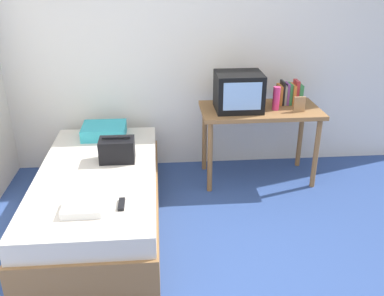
% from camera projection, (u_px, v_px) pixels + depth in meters
% --- Properties ---
extents(ground_plane, '(8.00, 8.00, 0.00)m').
position_uv_depth(ground_plane, '(222.00, 281.00, 3.01)').
color(ground_plane, '#2D4784').
extents(wall_back, '(5.20, 0.10, 2.60)m').
position_uv_depth(wall_back, '(197.00, 45.00, 4.31)').
color(wall_back, silver).
rests_on(wall_back, ground).
extents(bed, '(1.00, 2.00, 0.49)m').
position_uv_depth(bed, '(99.00, 197.00, 3.61)').
color(bed, olive).
rests_on(bed, ground).
extents(desk, '(1.16, 0.60, 0.76)m').
position_uv_depth(desk, '(260.00, 118.00, 4.18)').
color(desk, olive).
rests_on(desk, ground).
extents(tv, '(0.44, 0.39, 0.36)m').
position_uv_depth(tv, '(239.00, 92.00, 4.03)').
color(tv, black).
rests_on(tv, desk).
extents(water_bottle, '(0.07, 0.07, 0.23)m').
position_uv_depth(water_bottle, '(276.00, 98.00, 4.06)').
color(water_bottle, '#E53372').
rests_on(water_bottle, desk).
extents(book_row, '(0.24, 0.17, 0.24)m').
position_uv_depth(book_row, '(290.00, 94.00, 4.24)').
color(book_row, '#CC7233').
rests_on(book_row, desk).
extents(picture_frame, '(0.11, 0.02, 0.15)m').
position_uv_depth(picture_frame, '(299.00, 104.00, 4.02)').
color(picture_frame, '#9E754C').
rests_on(picture_frame, desk).
extents(pillow, '(0.42, 0.36, 0.12)m').
position_uv_depth(pillow, '(104.00, 131.00, 4.18)').
color(pillow, '#33A8B7').
rests_on(pillow, bed).
extents(handbag, '(0.30, 0.20, 0.22)m').
position_uv_depth(handbag, '(117.00, 150.00, 3.66)').
color(handbag, black).
rests_on(handbag, bed).
extents(magazine, '(0.21, 0.29, 0.01)m').
position_uv_depth(magazine, '(79.00, 189.00, 3.23)').
color(magazine, white).
rests_on(magazine, bed).
extents(remote_dark, '(0.04, 0.16, 0.02)m').
position_uv_depth(remote_dark, '(122.00, 204.00, 3.02)').
color(remote_dark, black).
rests_on(remote_dark, bed).
extents(folded_towel, '(0.28, 0.22, 0.05)m').
position_uv_depth(folded_towel, '(83.00, 208.00, 2.94)').
color(folded_towel, white).
rests_on(folded_towel, bed).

